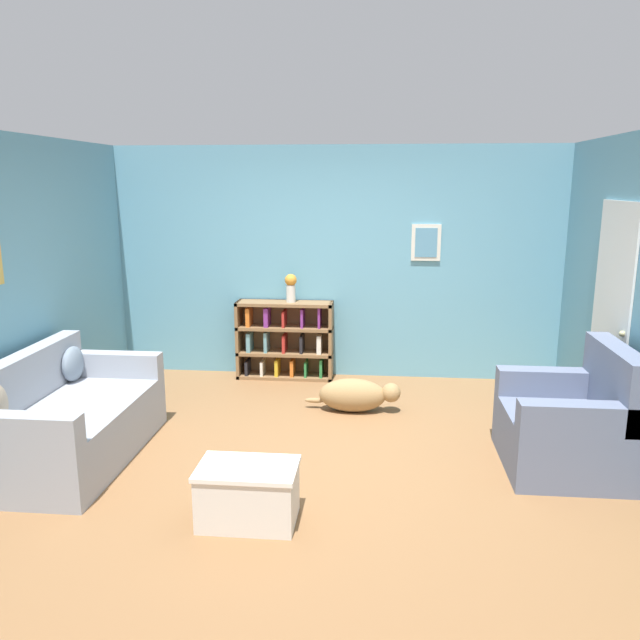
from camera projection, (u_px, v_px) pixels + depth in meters
name	position (u px, v px, depth m)	size (l,w,h in m)	color
ground_plane	(315.00, 454.00, 5.15)	(14.00, 14.00, 0.00)	brown
wall_back	(336.00, 263.00, 7.06)	(5.60, 0.13, 2.60)	#609EB7
wall_left	(6.00, 294.00, 5.11)	(0.13, 5.00, 2.60)	#609EB7
couch	(66.00, 421.00, 5.02)	(0.94, 1.72, 0.86)	#9399A3
bookshelf	(285.00, 340.00, 7.11)	(1.09, 0.29, 0.89)	olive
recliner_chair	(571.00, 425.00, 4.85)	(0.89, 1.01, 0.98)	slate
coffee_table	(248.00, 492.00, 4.09)	(0.65, 0.43, 0.39)	silver
dog	(356.00, 395.00, 6.09)	(0.95, 0.30, 0.33)	#9E7A4C
vase	(291.00, 286.00, 6.95)	(0.13, 0.13, 0.32)	silver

